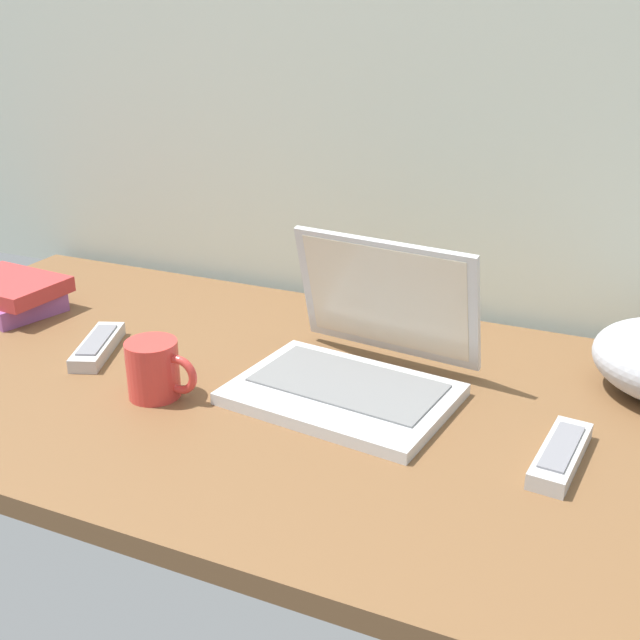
# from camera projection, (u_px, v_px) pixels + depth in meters

# --- Properties ---
(desk) EXTENTS (1.60, 0.76, 0.03)m
(desk) POSITION_uv_depth(u_px,v_px,m) (299.00, 399.00, 1.15)
(desk) COLOR brown
(desk) RESTS_ON ground
(laptop) EXTENTS (0.34, 0.31, 0.21)m
(laptop) POSITION_uv_depth(u_px,v_px,m) (358.00, 359.00, 1.14)
(laptop) COLOR silver
(laptop) RESTS_ON desk
(coffee_mug) EXTENTS (0.11, 0.08, 0.09)m
(coffee_mug) POSITION_uv_depth(u_px,v_px,m) (155.00, 369.00, 1.12)
(coffee_mug) COLOR red
(coffee_mug) RESTS_ON desk
(remote_control_near) EXTENTS (0.10, 0.17, 0.02)m
(remote_control_near) POSITION_uv_depth(u_px,v_px,m) (98.00, 346.00, 1.27)
(remote_control_near) COLOR #B7B7B7
(remote_control_near) RESTS_ON desk
(remote_control_far) EXTENTS (0.06, 0.16, 0.02)m
(remote_control_far) POSITION_uv_depth(u_px,v_px,m) (561.00, 454.00, 0.96)
(remote_control_far) COLOR #B7B7B7
(remote_control_far) RESTS_ON desk
(book_stack) EXTENTS (0.21, 0.18, 0.06)m
(book_stack) POSITION_uv_depth(u_px,v_px,m) (10.00, 294.00, 1.44)
(book_stack) COLOR #8C4C8C
(book_stack) RESTS_ON desk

